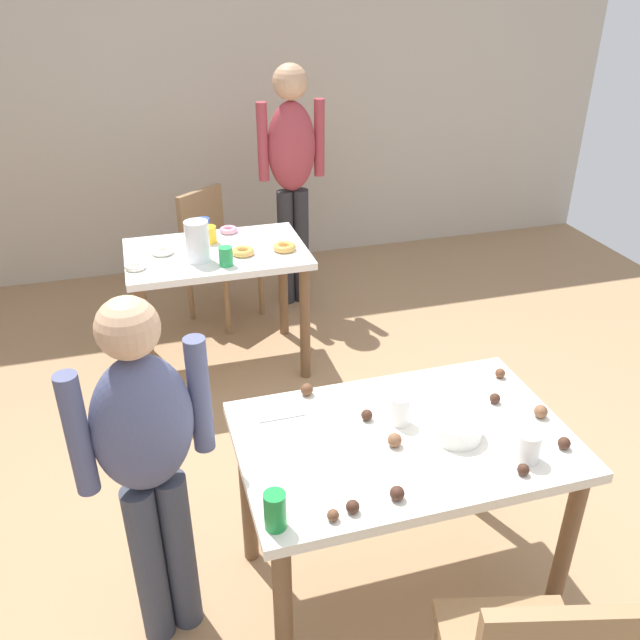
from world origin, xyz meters
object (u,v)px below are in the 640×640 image
object	(u,v)px
dining_table_far	(218,271)
person_girl_near	(148,456)
dining_table_near	(402,460)
soda_can	(275,511)
person_adult_far	(292,166)
pitcher_far	(197,241)
mixing_bowl	(456,428)
chair_far_table	(215,247)

from	to	relation	value
dining_table_far	person_girl_near	bearing A→B (deg)	-104.91
dining_table_near	person_girl_near	size ratio (longest dim) A/B	0.83
dining_table_far	soda_can	bearing A→B (deg)	-93.69
person_adult_far	soda_can	xyz separation A→B (m)	(-0.76, -2.82, -0.18)
person_adult_far	pitcher_far	world-z (taller)	person_adult_far
person_girl_near	mixing_bowl	distance (m)	1.02
person_girl_near	chair_far_table	bearing A→B (deg)	77.53
soda_can	person_girl_near	bearing A→B (deg)	133.98
chair_far_table	person_girl_near	distance (m)	2.51
dining_table_near	pitcher_far	world-z (taller)	pitcher_far
person_girl_near	mixing_bowl	world-z (taller)	person_girl_near
person_adult_far	pitcher_far	bearing A→B (deg)	-131.27
chair_far_table	person_adult_far	size ratio (longest dim) A/B	0.53
dining_table_far	soda_can	size ratio (longest dim) A/B	8.22
person_girl_near	soda_can	distance (m)	0.48
dining_table_far	person_adult_far	world-z (taller)	person_adult_far
dining_table_near	person_adult_far	bearing A→B (deg)	84.49
person_girl_near	soda_can	xyz separation A→B (m)	(0.33, -0.34, 0.00)
dining_table_far	person_girl_near	size ratio (longest dim) A/B	0.73
person_adult_far	pitcher_far	size ratio (longest dim) A/B	7.31
dining_table_near	dining_table_far	world-z (taller)	same
dining_table_far	soda_can	world-z (taller)	soda_can
pitcher_far	person_adult_far	bearing A→B (deg)	48.73
dining_table_far	chair_far_table	xyz separation A→B (m)	(0.07, 0.67, -0.13)
chair_far_table	dining_table_far	bearing A→B (deg)	-95.89
dining_table_far	mixing_bowl	bearing A→B (deg)	-73.70
person_girl_near	person_adult_far	bearing A→B (deg)	66.20
mixing_bowl	person_girl_near	bearing A→B (deg)	173.54
person_girl_near	pitcher_far	bearing A→B (deg)	77.64
dining_table_far	chair_far_table	world-z (taller)	chair_far_table
chair_far_table	soda_can	world-z (taller)	soda_can
dining_table_far	person_girl_near	world-z (taller)	person_girl_near
chair_far_table	person_girl_near	bearing A→B (deg)	-102.47
dining_table_far	person_adult_far	bearing A→B (deg)	49.00
mixing_bowl	chair_far_table	bearing A→B (deg)	100.65
dining_table_far	person_girl_near	xyz separation A→B (m)	(-0.47, -1.76, 0.18)
chair_far_table	person_adult_far	distance (m)	0.74
dining_table_near	person_adult_far	distance (m)	2.58
chair_far_table	pitcher_far	bearing A→B (deg)	-102.72
dining_table_far	person_girl_near	distance (m)	1.83
dining_table_far	mixing_bowl	world-z (taller)	mixing_bowl
person_girl_near	soda_can	bearing A→B (deg)	-46.02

